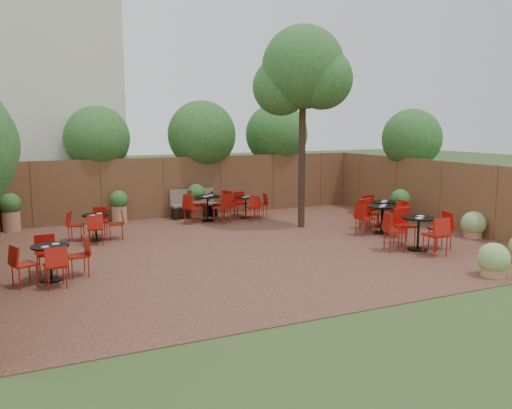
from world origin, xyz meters
name	(u,v)px	position (x,y,z in m)	size (l,w,h in m)	color
ground	(259,246)	(0.00, 0.00, 0.00)	(80.00, 80.00, 0.00)	#354F23
courtyard_paving	(259,246)	(0.00, 0.00, 0.01)	(12.00, 10.00, 0.02)	#391D17
fence_back	(195,186)	(0.00, 5.00, 1.00)	(12.00, 0.08, 2.00)	brown
fence_right	(440,194)	(6.00, 0.00, 1.00)	(0.08, 10.00, 2.00)	brown
neighbour_building	(39,97)	(-4.50, 8.00, 4.00)	(5.00, 4.00, 8.00)	beige
overhang_foliage	(147,139)	(-2.16, 2.58, 2.68)	(15.53, 10.69, 2.48)	#22561B
courtyard_tree	(303,74)	(2.21, 1.68, 4.49)	(2.61, 2.51, 5.86)	black
park_bench_left	(192,204)	(-0.23, 4.62, 0.47)	(1.43, 0.51, 0.88)	brown
park_bench_right	(194,203)	(-0.17, 4.63, 0.50)	(1.54, 0.54, 0.94)	brown
bistro_tables	(277,219)	(1.01, 0.95, 0.46)	(11.03, 7.58, 0.94)	black
planters	(185,205)	(-0.76, 3.68, 0.61)	(11.42, 4.52, 1.11)	#A36E51
low_shrubs	(492,241)	(4.55, -3.21, 0.35)	(3.21, 3.53, 0.72)	#A36E51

